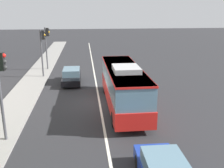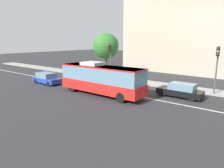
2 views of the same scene
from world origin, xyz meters
name	(u,v)px [view 1 (image 1 of 2)]	position (x,y,z in m)	size (l,w,h in m)	color
ground_plane	(99,103)	(0.00, 0.00, 0.00)	(160.00, 160.00, 0.00)	#28282B
sidewalk_kerb	(17,105)	(0.00, 6.49, 0.07)	(80.00, 2.75, 0.14)	gray
lane_centre_line	(99,102)	(0.00, 0.00, 0.01)	(76.00, 0.16, 0.01)	silver
transit_bus	(123,84)	(-1.13, -1.77, 1.81)	(10.01, 2.52, 3.46)	red
sedan_black	(72,76)	(6.05, 2.46, 0.72)	(4.51, 1.84, 1.46)	black
traffic_light_near_corner	(43,45)	(8.59, 5.52, 3.56)	(0.33, 0.62, 5.20)	#47474C
traffic_light_mid_block	(47,41)	(12.18, 5.52, 3.56)	(0.34, 0.62, 5.20)	#47474C
traffic_light_far_corner	(2,82)	(-5.73, 5.56, 3.56)	(0.34, 0.62, 5.20)	#47474C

